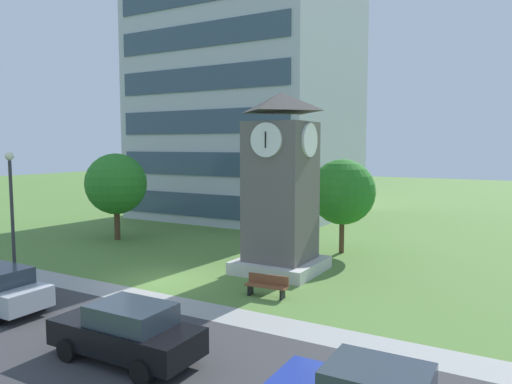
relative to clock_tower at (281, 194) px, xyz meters
The scene contains 10 objects.
ground_plane 7.01m from the clock_tower, 132.27° to the right, with size 160.00×160.00×0.00m, color #567F38.
street_asphalt 12.24m from the clock_tower, 109.84° to the right, with size 120.00×7.20×0.01m, color #38383A.
kerb_strip 8.54m from the clock_tower, 121.13° to the right, with size 120.00×1.60×0.01m, color #9E9E99.
office_building 22.08m from the clock_tower, 124.78° to the left, with size 16.57×15.15×25.60m.
clock_tower is the anchor object (origin of this frame).
park_bench 5.32m from the clock_tower, 70.86° to the right, with size 1.83×0.63×0.88m.
street_lamp 12.07m from the clock_tower, 136.92° to the right, with size 0.36×0.36×5.92m.
tree_near_tower 5.59m from the clock_tower, 77.70° to the left, with size 3.76×3.76×5.43m.
tree_by_building 13.16m from the clock_tower, behind, with size 3.99×3.99×5.69m.
parked_car_black 11.53m from the clock_tower, 86.38° to the right, with size 4.58×2.05×1.69m.
Camera 1 is at (14.56, -16.58, 6.18)m, focal length 33.92 mm.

